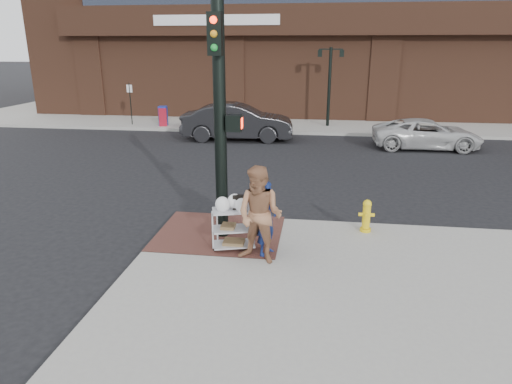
# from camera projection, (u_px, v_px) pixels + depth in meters

# --- Properties ---
(ground) EXTENTS (220.00, 220.00, 0.00)m
(ground) POSITION_uv_depth(u_px,v_px,m) (239.00, 258.00, 9.55)
(ground) COLOR black
(ground) RESTS_ON ground
(sidewalk_far) EXTENTS (65.00, 36.00, 0.15)m
(sidewalk_far) POSITION_uv_depth(u_px,v_px,m) (452.00, 98.00, 38.06)
(sidewalk_far) COLOR gray
(sidewalk_far) RESTS_ON ground
(brick_curb_ramp) EXTENTS (2.80, 2.40, 0.01)m
(brick_curb_ramp) POSITION_uv_depth(u_px,v_px,m) (219.00, 233.00, 10.43)
(brick_curb_ramp) COLOR #4F2D25
(brick_curb_ramp) RESTS_ON sidewalk_near
(lamp_post) EXTENTS (1.32, 0.22, 4.00)m
(lamp_post) POSITION_uv_depth(u_px,v_px,m) (330.00, 78.00, 23.56)
(lamp_post) COLOR black
(lamp_post) RESTS_ON sidewalk_far
(parking_sign) EXTENTS (0.05, 0.05, 2.20)m
(parking_sign) POSITION_uv_depth(u_px,v_px,m) (131.00, 104.00, 24.41)
(parking_sign) COLOR black
(parking_sign) RESTS_ON sidewalk_far
(traffic_signal_pole) EXTENTS (0.61, 0.51, 5.00)m
(traffic_signal_pole) POSITION_uv_depth(u_px,v_px,m) (221.00, 117.00, 9.47)
(traffic_signal_pole) COLOR black
(traffic_signal_pole) RESTS_ON sidewalk_near
(woman_blue) EXTENTS (0.51, 0.65, 1.56)m
(woman_blue) POSITION_uv_depth(u_px,v_px,m) (267.00, 218.00, 9.16)
(woman_blue) COLOR navy
(woman_blue) RESTS_ON sidewalk_near
(pedestrian_tan) EXTENTS (1.12, 0.98, 1.94)m
(pedestrian_tan) POSITION_uv_depth(u_px,v_px,m) (260.00, 215.00, 8.79)
(pedestrian_tan) COLOR #A26D4C
(pedestrian_tan) RESTS_ON sidewalk_near
(sedan_dark) EXTENTS (5.24, 2.13, 1.69)m
(sedan_dark) POSITION_uv_depth(u_px,v_px,m) (237.00, 122.00, 21.20)
(sedan_dark) COLOR black
(sedan_dark) RESTS_ON ground
(minivan_white) EXTENTS (4.54, 2.13, 1.25)m
(minivan_white) POSITION_uv_depth(u_px,v_px,m) (427.00, 134.00, 19.48)
(minivan_white) COLOR silver
(minivan_white) RESTS_ON ground
(utility_cart) EXTENTS (0.95, 0.69, 1.18)m
(utility_cart) POSITION_uv_depth(u_px,v_px,m) (234.00, 225.00, 9.47)
(utility_cart) COLOR #B4B4B9
(utility_cart) RESTS_ON sidewalk_near
(fire_hydrant) EXTENTS (0.36, 0.25, 0.76)m
(fire_hydrant) POSITION_uv_depth(u_px,v_px,m) (366.00, 215.00, 10.42)
(fire_hydrant) COLOR yellow
(fire_hydrant) RESTS_ON sidewalk_near
(newsbox_red) EXTENTS (0.47, 0.44, 0.94)m
(newsbox_red) POSITION_uv_depth(u_px,v_px,m) (163.00, 117.00, 24.11)
(newsbox_red) COLOR maroon
(newsbox_red) RESTS_ON sidewalk_far
(newsbox_blue) EXTENTS (0.47, 0.43, 1.02)m
(newsbox_blue) POSITION_uv_depth(u_px,v_px,m) (163.00, 116.00, 24.26)
(newsbox_blue) COLOR #182C9D
(newsbox_blue) RESTS_ON sidewalk_far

